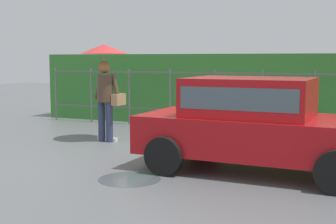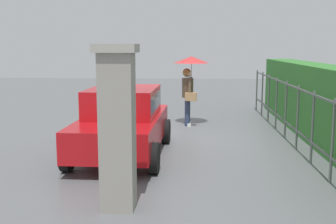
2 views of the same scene
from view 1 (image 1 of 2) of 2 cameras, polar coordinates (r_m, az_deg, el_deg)
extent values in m
plane|color=slate|center=(8.71, 1.87, -5.19)|extent=(40.00, 40.00, 0.00)
cube|color=#B71116|center=(7.43, 11.05, -2.82)|extent=(3.75, 1.77, 0.60)
cube|color=#B71116|center=(7.39, 10.02, 1.84)|extent=(1.95, 1.50, 0.60)
cube|color=#4C5B66|center=(7.39, 10.02, 2.00)|extent=(1.80, 1.52, 0.33)
cylinder|color=black|center=(8.63, 4.23, -3.30)|extent=(0.61, 0.20, 0.60)
cylinder|color=black|center=(7.11, -0.52, -5.42)|extent=(0.61, 0.20, 0.60)
cube|color=red|center=(8.53, -0.27, -0.47)|extent=(0.07, 0.20, 0.16)
cube|color=red|center=(7.56, -3.78, -1.40)|extent=(0.07, 0.20, 0.16)
cylinder|color=#2D3856|center=(10.10, -8.15, -1.16)|extent=(0.15, 0.15, 0.86)
cylinder|color=#2D3856|center=(9.98, -7.21, -1.23)|extent=(0.15, 0.15, 0.86)
cube|color=white|center=(10.20, -7.92, -3.29)|extent=(0.26, 0.10, 0.08)
cube|color=white|center=(10.09, -6.99, -3.38)|extent=(0.26, 0.10, 0.08)
cylinder|color=#473828|center=(9.97, -7.75, 2.91)|extent=(0.34, 0.34, 0.58)
sphere|color=#DBAD89|center=(9.95, -7.79, 5.38)|extent=(0.22, 0.22, 0.22)
sphere|color=olive|center=(9.93, -7.89, 5.49)|extent=(0.25, 0.25, 0.25)
cylinder|color=#473828|center=(10.16, -8.51, 3.13)|extent=(0.23, 0.11, 0.56)
cylinder|color=#473828|center=(9.91, -6.44, 3.08)|extent=(0.23, 0.11, 0.56)
cylinder|color=#B2B2B7|center=(10.08, -7.83, 4.91)|extent=(0.02, 0.02, 0.77)
cone|color=red|center=(10.08, -7.87, 7.67)|extent=(1.04, 1.04, 0.20)
cube|color=tan|center=(9.94, -6.10, 1.54)|extent=(0.19, 0.35, 0.24)
cylinder|color=#59605B|center=(13.85, -13.63, 2.14)|extent=(0.05, 0.05, 1.50)
cylinder|color=#59605B|center=(13.18, -9.43, 2.02)|extent=(0.05, 0.05, 1.50)
cylinder|color=#59605B|center=(12.59, -4.80, 1.88)|extent=(0.05, 0.05, 1.50)
cylinder|color=#59605B|center=(12.09, 0.25, 1.70)|extent=(0.05, 0.05, 1.50)
cylinder|color=#59605B|center=(11.68, 5.69, 1.50)|extent=(0.05, 0.05, 1.50)
cylinder|color=#59605B|center=(11.39, 11.46, 1.28)|extent=(0.05, 0.05, 1.50)
cylinder|color=#59605B|center=(11.23, 17.46, 1.03)|extent=(0.05, 0.05, 1.50)
cube|color=#59605B|center=(11.48, 8.59, 4.72)|extent=(10.78, 0.03, 0.04)
cube|color=#59605B|center=(11.55, 8.51, -0.09)|extent=(10.78, 0.03, 0.04)
cube|color=#387F33|center=(12.34, 9.53, 2.65)|extent=(11.78, 0.90, 1.90)
cylinder|color=#4C545B|center=(6.96, -4.76, -8.22)|extent=(0.93, 0.93, 0.00)
camera|label=2|loc=(11.40, 63.64, 6.06)|focal=44.52mm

